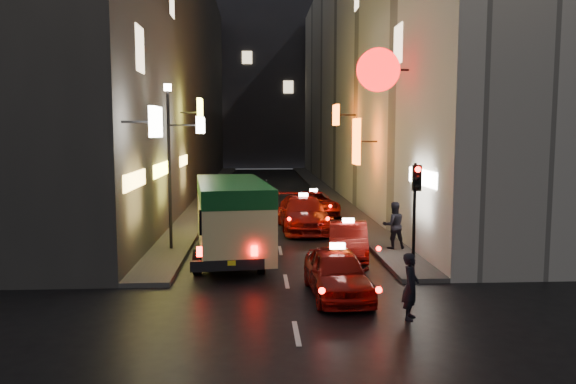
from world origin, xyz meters
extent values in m
cube|color=#363431|center=(-8.00, 34.00, 9.00)|extent=(6.00, 52.00, 18.00)
cube|color=white|center=(-3.97, 9.00, 4.91)|extent=(0.18, 1.37, 0.93)
cube|color=white|center=(-3.48, 17.92, 4.90)|extent=(0.18, 2.33, 0.77)
cube|color=#FFF03F|center=(-3.94, 22.36, 5.63)|extent=(0.18, 1.42, 1.51)
cube|color=#EBBC52|center=(-4.98, 10.50, 3.00)|extent=(0.10, 3.20, 0.55)
cube|color=#FFF03F|center=(-4.98, 16.05, 3.00)|extent=(0.10, 4.08, 0.55)
cube|color=#EBBC52|center=(-4.98, 23.05, 3.00)|extent=(0.10, 2.85, 0.55)
cube|color=#FFE5B2|center=(-4.99, 12.00, 7.50)|extent=(0.06, 1.30, 1.60)
cube|color=#FFE5B2|center=(-4.99, 20.00, 11.00)|extent=(0.06, 1.30, 1.60)
cube|color=#B5B0A6|center=(8.00, 34.00, 9.00)|extent=(6.00, 52.00, 18.00)
cylinder|color=#F20A0A|center=(3.81, 13.34, 6.98)|extent=(1.68, 0.18, 1.68)
cube|color=#ED510B|center=(3.97, 18.80, 4.13)|extent=(0.18, 1.35, 2.24)
cube|color=#ED510B|center=(3.81, 24.87, 5.58)|extent=(0.18, 1.68, 1.22)
cube|color=white|center=(4.98, 11.08, 3.00)|extent=(0.10, 3.17, 0.55)
cube|color=#FFE5B2|center=(4.99, 15.00, 8.20)|extent=(0.06, 1.30, 1.60)
cube|color=#2F2F33|center=(0.00, 66.00, 11.00)|extent=(30.00, 10.00, 22.00)
cube|color=#44413F|center=(-4.25, 34.00, 0.07)|extent=(1.50, 52.00, 0.15)
cube|color=#44413F|center=(4.25, 34.00, 0.07)|extent=(1.50, 52.00, 0.15)
cube|color=#C6C07C|center=(-1.80, 11.57, 1.62)|extent=(3.08, 6.79, 2.41)
cube|color=#0D451C|center=(-1.80, 11.57, 2.55)|extent=(3.10, 6.82, 0.60)
cube|color=black|center=(-1.80, 11.90, 1.86)|extent=(2.79, 4.19, 0.55)
cube|color=black|center=(-1.80, 8.34, 0.58)|extent=(2.26, 0.45, 0.33)
cube|color=#FF0A05|center=(-2.62, 8.27, 1.02)|extent=(0.20, 0.06, 0.31)
cube|color=#FF0A05|center=(-0.98, 8.27, 1.02)|extent=(0.20, 0.06, 0.31)
cylinder|color=black|center=(-2.83, 13.67, 0.42)|extent=(0.24, 0.83, 0.83)
cylinder|color=black|center=(-0.77, 9.47, 0.42)|extent=(0.24, 0.83, 0.83)
imported|color=maroon|center=(1.35, 6.90, 0.78)|extent=(2.23, 5.00, 1.56)
cube|color=white|center=(1.35, 6.90, 1.65)|extent=(0.43, 0.20, 0.16)
sphere|color=#FF0A05|center=(0.66, 4.66, 0.80)|extent=(0.16, 0.16, 0.16)
sphere|color=#FF0A05|center=(2.04, 4.66, 0.80)|extent=(0.16, 0.16, 0.16)
imported|color=maroon|center=(2.44, 11.70, 0.75)|extent=(2.57, 4.93, 1.50)
cube|color=white|center=(2.44, 11.70, 1.59)|extent=(0.44, 0.24, 0.16)
sphere|color=#FF0A05|center=(1.78, 9.55, 0.77)|extent=(0.16, 0.16, 0.16)
sphere|color=#FF0A05|center=(3.11, 9.55, 0.77)|extent=(0.16, 0.16, 0.16)
imported|color=maroon|center=(1.27, 17.49, 0.92)|extent=(2.66, 5.92, 1.85)
cube|color=white|center=(1.27, 17.49, 1.94)|extent=(0.43, 0.20, 0.16)
sphere|color=#FF0A05|center=(0.45, 14.85, 0.95)|extent=(0.16, 0.16, 0.16)
sphere|color=#FF0A05|center=(2.09, 14.85, 0.95)|extent=(0.16, 0.16, 0.16)
imported|color=maroon|center=(2.23, 22.29, 0.75)|extent=(2.67, 4.98, 1.50)
cube|color=white|center=(2.23, 22.29, 1.59)|extent=(0.44, 0.25, 0.16)
sphere|color=#FF0A05|center=(1.56, 20.14, 0.77)|extent=(0.16, 0.16, 0.16)
sphere|color=#FF0A05|center=(2.89, 20.14, 0.77)|extent=(0.16, 0.16, 0.16)
imported|color=black|center=(2.88, 4.84, 0.94)|extent=(0.62, 0.73, 1.88)
imported|color=black|center=(4.32, 12.47, 1.17)|extent=(0.80, 0.53, 2.04)
cylinder|color=black|center=(4.00, 8.60, 1.90)|extent=(0.10, 0.10, 3.50)
cube|color=black|center=(4.00, 8.42, 3.20)|extent=(0.26, 0.18, 0.80)
sphere|color=#FF0A05|center=(4.00, 8.31, 3.47)|extent=(0.18, 0.18, 0.18)
sphere|color=black|center=(4.00, 8.31, 3.20)|extent=(0.17, 0.17, 0.17)
sphere|color=black|center=(4.00, 8.31, 2.93)|extent=(0.17, 0.17, 0.17)
cylinder|color=black|center=(-4.20, 13.00, 3.15)|extent=(0.12, 0.12, 6.00)
cylinder|color=#FFE5BF|center=(-4.20, 13.00, 6.25)|extent=(0.28, 0.28, 0.25)
camera|label=1|loc=(-0.89, -8.43, 4.63)|focal=35.00mm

